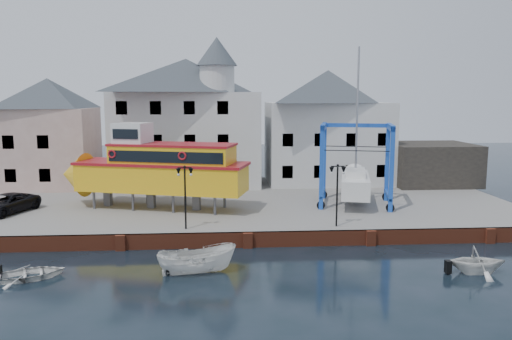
{
  "coord_description": "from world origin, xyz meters",
  "views": [
    {
      "loc": [
        -1.53,
        -30.81,
        9.57
      ],
      "look_at": [
        1.0,
        7.0,
        4.0
      ],
      "focal_mm": 35.0,
      "sensor_mm": 36.0,
      "label": 1
    }
  ],
  "objects": [
    {
      "name": "quay_wall",
      "position": [
        -0.0,
        0.1,
        0.5
      ],
      "size": [
        44.0,
        0.47,
        1.0
      ],
      "color": "maroon",
      "rests_on": "ground"
    },
    {
      "name": "ground",
      "position": [
        0.0,
        0.0,
        0.0
      ],
      "size": [
        140.0,
        140.0,
        0.0
      ],
      "primitive_type": "plane",
      "color": "black",
      "rests_on": "ground"
    },
    {
      "name": "hardstanding",
      "position": [
        0.0,
        11.0,
        0.5
      ],
      "size": [
        44.0,
        22.0,
        1.0
      ],
      "primitive_type": "cube",
      "color": "slate",
      "rests_on": "ground"
    },
    {
      "name": "motorboat_a",
      "position": [
        -2.99,
        -4.48,
        0.0
      ],
      "size": [
        4.56,
        2.38,
        1.68
      ],
      "primitive_type": "imported",
      "rotation": [
        0.0,
        0.0,
        1.75
      ],
      "color": "silver",
      "rests_on": "ground"
    },
    {
      "name": "motorboat_c",
      "position": [
        12.26,
        -5.48,
        0.0
      ],
      "size": [
        3.27,
        2.87,
        1.63
      ],
      "primitive_type": "imported",
      "rotation": [
        0.0,
        0.0,
        1.5
      ],
      "color": "silver",
      "rests_on": "ground"
    },
    {
      "name": "tour_boat",
      "position": [
        -7.09,
        7.71,
        4.11
      ],
      "size": [
        15.54,
        7.66,
        6.59
      ],
      "rotation": [
        0.0,
        0.0,
        -0.28
      ],
      "color": "#59595E",
      "rests_on": "hardstanding"
    },
    {
      "name": "van",
      "position": [
        -17.61,
        6.6,
        1.71
      ],
      "size": [
        4.04,
        5.62,
        1.42
      ],
      "primitive_type": "imported",
      "rotation": [
        0.0,
        0.0,
        -0.37
      ],
      "color": "black",
      "rests_on": "hardstanding"
    },
    {
      "name": "lamp_post_right",
      "position": [
        6.0,
        1.2,
        4.17
      ],
      "size": [
        1.12,
        0.32,
        4.2
      ],
      "color": "black",
      "rests_on": "hardstanding"
    },
    {
      "name": "motorboat_d",
      "position": [
        -11.86,
        -4.66,
        0.0
      ],
      "size": [
        4.25,
        3.66,
        0.74
      ],
      "primitive_type": "imported",
      "rotation": [
        0.0,
        0.0,
        1.93
      ],
      "color": "silver",
      "rests_on": "ground"
    },
    {
      "name": "building_pink",
      "position": [
        -18.0,
        18.0,
        6.15
      ],
      "size": [
        8.0,
        7.0,
        10.3
      ],
      "color": "tan",
      "rests_on": "hardstanding"
    },
    {
      "name": "travel_lift",
      "position": [
        9.17,
        8.47,
        3.08
      ],
      "size": [
        6.73,
        8.49,
        12.44
      ],
      "rotation": [
        0.0,
        0.0,
        -0.25
      ],
      "color": "#1C449D",
      "rests_on": "hardstanding"
    },
    {
      "name": "shed_dark",
      "position": [
        19.0,
        17.0,
        3.0
      ],
      "size": [
        8.0,
        7.0,
        4.0
      ],
      "primitive_type": "cube",
      "color": "black",
      "rests_on": "hardstanding"
    },
    {
      "name": "building_white_right",
      "position": [
        9.0,
        19.0,
        6.6
      ],
      "size": [
        12.0,
        8.0,
        11.2
      ],
      "color": "silver",
      "rests_on": "hardstanding"
    },
    {
      "name": "lamp_post_left",
      "position": [
        -4.0,
        1.2,
        4.17
      ],
      "size": [
        1.12,
        0.32,
        4.2
      ],
      "color": "black",
      "rests_on": "hardstanding"
    },
    {
      "name": "building_white_main",
      "position": [
        -4.87,
        18.39,
        7.34
      ],
      "size": [
        14.0,
        8.3,
        14.0
      ],
      "color": "silver",
      "rests_on": "hardstanding"
    }
  ]
}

